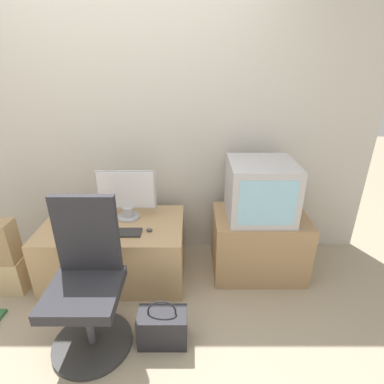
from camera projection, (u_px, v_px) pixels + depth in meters
ground_plane at (103, 361)px, 1.91m from camera, size 12.00×12.00×0.00m
wall_back at (126, 117)px, 2.59m from camera, size 4.40×0.05×2.60m
desk at (115, 250)px, 2.58m from camera, size 1.16×0.68×0.51m
side_stand at (258, 243)px, 2.63m from camera, size 0.78×0.54×0.56m
main_monitor at (126, 195)px, 2.48m from camera, size 0.49×0.19×0.43m
keyboard at (119, 233)px, 2.33m from camera, size 0.34×0.13×0.01m
mouse at (149, 230)px, 2.35m from camera, size 0.05×0.03×0.03m
crt_tv at (260, 190)px, 2.42m from camera, size 0.52×0.52×0.47m
office_chair at (87, 288)px, 1.90m from camera, size 0.52×0.52×1.02m
cardboard_box_lower at (9, 275)px, 2.43m from camera, size 0.26×0.17×0.30m
handbag at (162, 327)px, 1.99m from camera, size 0.32×0.18×0.35m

